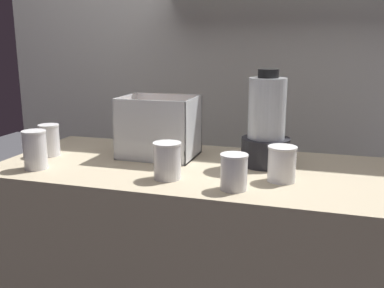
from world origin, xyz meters
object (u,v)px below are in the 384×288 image
at_px(juice_cup_pomegranate_far_left, 50,142).
at_px(juice_cup_orange_middle, 167,163).
at_px(juice_cup_carrot_right, 234,174).
at_px(juice_cup_beet_far_right, 282,166).
at_px(carrot_display_bin, 158,137).
at_px(juice_cup_pomegranate_left, 35,152).
at_px(blender_pitcher, 266,127).

bearing_deg(juice_cup_pomegranate_far_left, juice_cup_orange_middle, -15.14).
relative_size(juice_cup_carrot_right, juice_cup_beet_far_right, 0.96).
relative_size(juice_cup_pomegranate_far_left, juice_cup_carrot_right, 1.12).
xyz_separation_m(carrot_display_bin, juice_cup_pomegranate_far_left, (-0.41, -0.12, -0.02)).
xyz_separation_m(juice_cup_orange_middle, juice_cup_beet_far_right, (0.36, 0.08, -0.00)).
bearing_deg(juice_cup_beet_far_right, juice_cup_pomegranate_left, -172.75).
relative_size(blender_pitcher, juice_cup_orange_middle, 2.86).
relative_size(juice_cup_pomegranate_left, juice_cup_carrot_right, 1.24).
height_order(juice_cup_pomegranate_left, juice_cup_orange_middle, juice_cup_pomegranate_left).
xyz_separation_m(blender_pitcher, juice_cup_beet_far_right, (0.07, -0.17, -0.09)).
bearing_deg(juice_cup_pomegranate_left, juice_cup_carrot_right, -1.40).
xyz_separation_m(juice_cup_orange_middle, juice_cup_carrot_right, (0.23, -0.04, -0.01)).
xyz_separation_m(carrot_display_bin, juice_cup_orange_middle, (0.13, -0.26, -0.02)).
bearing_deg(juice_cup_carrot_right, juice_cup_pomegranate_left, 178.60).
xyz_separation_m(carrot_display_bin, juice_cup_pomegranate_left, (-0.35, -0.29, -0.02)).
xyz_separation_m(juice_cup_pomegranate_far_left, juice_cup_beet_far_right, (0.90, -0.07, -0.01)).
height_order(blender_pitcher, juice_cup_beet_far_right, blender_pitcher).
distance_m(juice_cup_pomegranate_left, juice_cup_orange_middle, 0.48).
bearing_deg(carrot_display_bin, juice_cup_orange_middle, -62.85).
height_order(juice_cup_pomegranate_far_left, juice_cup_carrot_right, juice_cup_pomegranate_far_left).
bearing_deg(juice_cup_orange_middle, blender_pitcher, 41.85).
relative_size(blender_pitcher, juice_cup_beet_far_right, 3.02).
height_order(juice_cup_pomegranate_left, juice_cup_beet_far_right, juice_cup_pomegranate_left).
xyz_separation_m(juice_cup_pomegranate_far_left, juice_cup_pomegranate_left, (0.06, -0.17, 0.01)).
distance_m(juice_cup_pomegranate_far_left, juice_cup_beet_far_right, 0.90).
distance_m(carrot_display_bin, juice_cup_pomegranate_left, 0.45).
bearing_deg(juice_cup_carrot_right, juice_cup_pomegranate_far_left, 166.14).
height_order(carrot_display_bin, juice_cup_beet_far_right, carrot_display_bin).
height_order(juice_cup_pomegranate_far_left, juice_cup_orange_middle, juice_cup_pomegranate_far_left).
xyz_separation_m(juice_cup_pomegranate_left, juice_cup_orange_middle, (0.48, 0.03, -0.01)).
height_order(carrot_display_bin, juice_cup_orange_middle, carrot_display_bin).
relative_size(juice_cup_pomegranate_left, juice_cup_orange_middle, 1.13).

